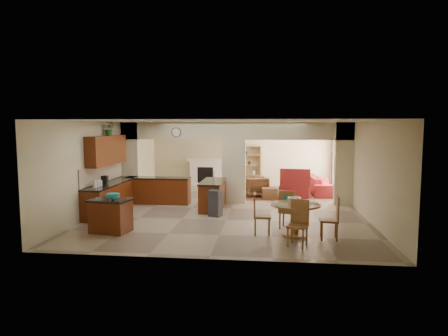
# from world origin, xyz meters

# --- Properties ---
(floor) EXTENTS (10.00, 10.00, 0.00)m
(floor) POSITION_xyz_m (0.00, 0.00, 0.00)
(floor) COLOR gray
(floor) RESTS_ON ground
(ceiling) EXTENTS (10.00, 10.00, 0.00)m
(ceiling) POSITION_xyz_m (0.00, 0.00, 2.80)
(ceiling) COLOR white
(ceiling) RESTS_ON wall_back
(wall_back) EXTENTS (8.00, 0.00, 8.00)m
(wall_back) POSITION_xyz_m (0.00, 5.00, 1.40)
(wall_back) COLOR #C2B48E
(wall_back) RESTS_ON floor
(wall_front) EXTENTS (8.00, 0.00, 8.00)m
(wall_front) POSITION_xyz_m (0.00, -5.00, 1.40)
(wall_front) COLOR #C2B48E
(wall_front) RESTS_ON floor
(wall_left) EXTENTS (0.00, 10.00, 10.00)m
(wall_left) POSITION_xyz_m (-4.00, 0.00, 1.40)
(wall_left) COLOR #C2B48E
(wall_left) RESTS_ON floor
(wall_right) EXTENTS (0.00, 10.00, 10.00)m
(wall_right) POSITION_xyz_m (4.00, 0.00, 1.40)
(wall_right) COLOR #C2B48E
(wall_right) RESTS_ON floor
(partition_left_pier) EXTENTS (0.60, 0.25, 2.80)m
(partition_left_pier) POSITION_xyz_m (-3.70, 1.00, 1.40)
(partition_left_pier) COLOR #C2B48E
(partition_left_pier) RESTS_ON floor
(partition_center_pier) EXTENTS (0.80, 0.25, 2.20)m
(partition_center_pier) POSITION_xyz_m (0.00, 1.00, 1.10)
(partition_center_pier) COLOR #C2B48E
(partition_center_pier) RESTS_ON floor
(partition_right_pier) EXTENTS (0.60, 0.25, 2.80)m
(partition_right_pier) POSITION_xyz_m (3.70, 1.00, 1.40)
(partition_right_pier) COLOR #C2B48E
(partition_right_pier) RESTS_ON floor
(partition_header) EXTENTS (8.00, 0.25, 0.60)m
(partition_header) POSITION_xyz_m (0.00, 1.00, 2.50)
(partition_header) COLOR #C2B48E
(partition_header) RESTS_ON partition_center_pier
(kitchen_counter) EXTENTS (2.52, 3.29, 1.48)m
(kitchen_counter) POSITION_xyz_m (-3.26, -0.25, 0.46)
(kitchen_counter) COLOR #3B1506
(kitchen_counter) RESTS_ON floor
(upper_cabinets) EXTENTS (0.35, 2.40, 0.90)m
(upper_cabinets) POSITION_xyz_m (-3.82, -0.80, 1.92)
(upper_cabinets) COLOR #3B1506
(upper_cabinets) RESTS_ON wall_left
(peninsula) EXTENTS (0.70, 1.85, 0.91)m
(peninsula) POSITION_xyz_m (-0.60, -0.11, 0.46)
(peninsula) COLOR #3B1506
(peninsula) RESTS_ON floor
(wall_clock) EXTENTS (0.34, 0.03, 0.34)m
(wall_clock) POSITION_xyz_m (-2.00, 0.85, 2.45)
(wall_clock) COLOR #52371B
(wall_clock) RESTS_ON partition_header
(rug) EXTENTS (1.60, 1.30, 0.01)m
(rug) POSITION_xyz_m (1.20, 2.10, 0.01)
(rug) COLOR brown
(rug) RESTS_ON floor
(fireplace) EXTENTS (1.60, 0.35, 1.20)m
(fireplace) POSITION_xyz_m (-1.60, 4.83, 0.61)
(fireplace) COLOR white
(fireplace) RESTS_ON floor
(shelving_unit) EXTENTS (1.00, 0.32, 1.80)m
(shelving_unit) POSITION_xyz_m (0.35, 4.82, 0.90)
(shelving_unit) COLOR olive
(shelving_unit) RESTS_ON floor
(window_a) EXTENTS (0.02, 0.90, 1.90)m
(window_a) POSITION_xyz_m (3.97, 2.30, 1.20)
(window_a) COLOR white
(window_a) RESTS_ON wall_right
(window_b) EXTENTS (0.02, 0.90, 1.90)m
(window_b) POSITION_xyz_m (3.97, 4.00, 1.20)
(window_b) COLOR white
(window_b) RESTS_ON wall_right
(glazed_door) EXTENTS (0.02, 0.70, 2.10)m
(glazed_door) POSITION_xyz_m (3.97, 3.15, 1.05)
(glazed_door) COLOR white
(glazed_door) RESTS_ON wall_right
(drape_a_left) EXTENTS (0.10, 0.28, 2.30)m
(drape_a_left) POSITION_xyz_m (3.93, 1.70, 1.20)
(drape_a_left) COLOR #401B19
(drape_a_left) RESTS_ON wall_right
(drape_a_right) EXTENTS (0.10, 0.28, 2.30)m
(drape_a_right) POSITION_xyz_m (3.93, 2.90, 1.20)
(drape_a_right) COLOR #401B19
(drape_a_right) RESTS_ON wall_right
(drape_b_left) EXTENTS (0.10, 0.28, 2.30)m
(drape_b_left) POSITION_xyz_m (3.93, 3.40, 1.20)
(drape_b_left) COLOR #401B19
(drape_b_left) RESTS_ON wall_right
(drape_b_right) EXTENTS (0.10, 0.28, 2.30)m
(drape_b_right) POSITION_xyz_m (3.93, 4.60, 1.20)
(drape_b_right) COLOR #401B19
(drape_b_right) RESTS_ON wall_right
(ceiling_fan) EXTENTS (1.00, 1.00, 0.10)m
(ceiling_fan) POSITION_xyz_m (1.50, 3.00, 2.56)
(ceiling_fan) COLOR white
(ceiling_fan) RESTS_ON ceiling
(kitchen_island) EXTENTS (1.07, 0.84, 0.84)m
(kitchen_island) POSITION_xyz_m (-2.77, -3.21, 0.42)
(kitchen_island) COLOR #3B1506
(kitchen_island) RESTS_ON floor
(teal_bowl) EXTENTS (0.33, 0.33, 0.16)m
(teal_bowl) POSITION_xyz_m (-2.68, -3.26, 0.92)
(teal_bowl) COLOR teal
(teal_bowl) RESTS_ON kitchen_island
(trash_can) EXTENTS (0.42, 0.40, 0.72)m
(trash_can) POSITION_xyz_m (-0.37, -1.18, 0.36)
(trash_can) COLOR #2B2C2E
(trash_can) RESTS_ON floor
(dining_table) EXTENTS (1.18, 1.18, 0.80)m
(dining_table) POSITION_xyz_m (1.84, -3.14, 0.53)
(dining_table) COLOR olive
(dining_table) RESTS_ON floor
(fruit_bowl) EXTENTS (0.32, 0.32, 0.17)m
(fruit_bowl) POSITION_xyz_m (1.81, -3.08, 0.89)
(fruit_bowl) COLOR #66A924
(fruit_bowl) RESTS_ON dining_table
(sofa) EXTENTS (2.44, 1.07, 0.70)m
(sofa) POSITION_xyz_m (3.30, 3.30, 0.35)
(sofa) COLOR maroon
(sofa) RESTS_ON floor
(chaise) EXTENTS (1.20, 1.03, 0.44)m
(chaise) POSITION_xyz_m (2.17, 2.40, 0.22)
(chaise) COLOR maroon
(chaise) RESTS_ON floor
(armchair) EXTENTS (1.01, 1.02, 0.74)m
(armchair) POSITION_xyz_m (0.74, 2.37, 0.37)
(armchair) COLOR maroon
(armchair) RESTS_ON floor
(ottoman) EXTENTS (0.60, 0.60, 0.41)m
(ottoman) POSITION_xyz_m (1.24, 1.87, 0.20)
(ottoman) COLOR maroon
(ottoman) RESTS_ON floor
(plant) EXTENTS (0.43, 0.38, 0.43)m
(plant) POSITION_xyz_m (-3.82, -0.58, 2.58)
(plant) COLOR #1D4312
(plant) RESTS_ON upper_cabinets
(chair_north) EXTENTS (0.53, 0.53, 1.02)m
(chair_north) POSITION_xyz_m (1.68, -2.46, 0.55)
(chair_north) COLOR olive
(chair_north) RESTS_ON floor
(chair_east) EXTENTS (0.45, 0.45, 1.02)m
(chair_east) POSITION_xyz_m (2.70, -3.28, 0.55)
(chair_east) COLOR olive
(chair_east) RESTS_ON floor
(chair_south) EXTENTS (0.53, 0.53, 1.02)m
(chair_south) POSITION_xyz_m (1.86, -3.83, 0.55)
(chair_south) COLOR olive
(chair_south) RESTS_ON floor
(chair_west) EXTENTS (0.44, 0.43, 1.02)m
(chair_west) POSITION_xyz_m (0.96, -3.02, 0.55)
(chair_west) COLOR olive
(chair_west) RESTS_ON floor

